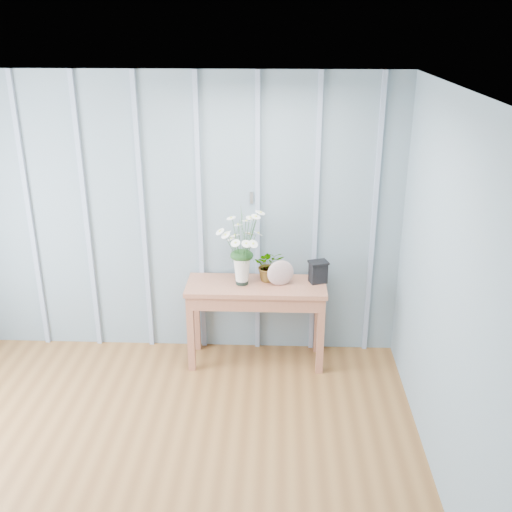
{
  "coord_description": "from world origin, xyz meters",
  "views": [
    {
      "loc": [
        0.94,
        -2.68,
        2.88
      ],
      "look_at": [
        0.75,
        1.94,
        1.03
      ],
      "focal_mm": 42.0,
      "sensor_mm": 36.0,
      "label": 1
    }
  ],
  "objects_px": {
    "sideboard": "(256,296)",
    "felt_disc_vessel": "(281,273)",
    "carved_box": "(318,272)",
    "daisy_vase": "(242,237)"
  },
  "relations": [
    {
      "from": "sideboard",
      "to": "daisy_vase",
      "type": "height_order",
      "value": "daisy_vase"
    },
    {
      "from": "sideboard",
      "to": "carved_box",
      "type": "height_order",
      "value": "carved_box"
    },
    {
      "from": "sideboard",
      "to": "carved_box",
      "type": "bearing_deg",
      "value": 6.66
    },
    {
      "from": "daisy_vase",
      "to": "carved_box",
      "type": "height_order",
      "value": "daisy_vase"
    },
    {
      "from": "sideboard",
      "to": "felt_disc_vessel",
      "type": "height_order",
      "value": "felt_disc_vessel"
    },
    {
      "from": "carved_box",
      "to": "sideboard",
      "type": "bearing_deg",
      "value": -173.34
    },
    {
      "from": "daisy_vase",
      "to": "felt_disc_vessel",
      "type": "height_order",
      "value": "daisy_vase"
    },
    {
      "from": "daisy_vase",
      "to": "felt_disc_vessel",
      "type": "bearing_deg",
      "value": -3.29
    },
    {
      "from": "felt_disc_vessel",
      "to": "sideboard",
      "type": "bearing_deg",
      "value": 162.04
    },
    {
      "from": "daisy_vase",
      "to": "sideboard",
      "type": "bearing_deg",
      "value": -1.01
    }
  ]
}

